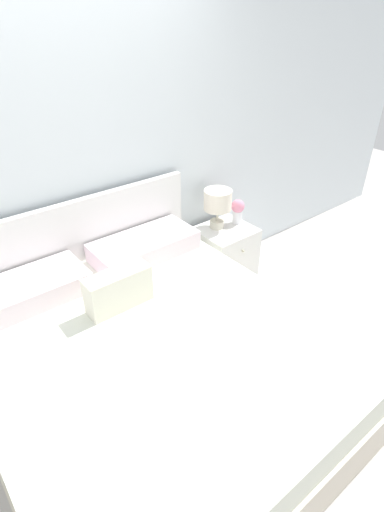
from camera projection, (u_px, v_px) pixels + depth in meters
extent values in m
plane|color=#BCB7B2|center=(87.00, 323.00, 3.18)|extent=(12.00, 12.00, 0.00)
cube|color=white|center=(53.00, 163.00, 2.53)|extent=(8.00, 0.06, 2.60)
cube|color=beige|center=(158.00, 389.00, 2.41)|extent=(1.81, 2.03, 0.37)
cube|color=white|center=(155.00, 354.00, 2.25)|extent=(1.77, 1.99, 0.23)
cube|color=white|center=(78.00, 270.00, 2.88)|extent=(1.85, 0.05, 1.05)
cube|color=white|center=(24.00, 292.00, 2.43)|extent=(0.76, 0.36, 0.14)
cube|color=white|center=(144.00, 246.00, 2.89)|extent=(0.76, 0.36, 0.14)
cube|color=white|center=(119.00, 289.00, 2.37)|extent=(0.40, 0.14, 0.24)
cube|color=white|center=(224.00, 255.00, 3.55)|extent=(0.46, 0.42, 0.53)
sphere|color=#B2AD93|center=(243.00, 251.00, 3.33)|extent=(0.02, 0.02, 0.02)
cylinder|color=beige|center=(217.00, 224.00, 3.42)|extent=(0.12, 0.12, 0.07)
cylinder|color=#B7B29E|center=(217.00, 215.00, 3.37)|extent=(0.02, 0.02, 0.11)
cylinder|color=silver|center=(218.00, 200.00, 3.30)|extent=(0.23, 0.23, 0.17)
cylinder|color=white|center=(237.00, 217.00, 3.48)|extent=(0.08, 0.08, 0.11)
sphere|color=pink|center=(238.00, 206.00, 3.43)|extent=(0.12, 0.12, 0.12)
sphere|color=#609356|center=(240.00, 208.00, 3.46)|extent=(0.05, 0.05, 0.05)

